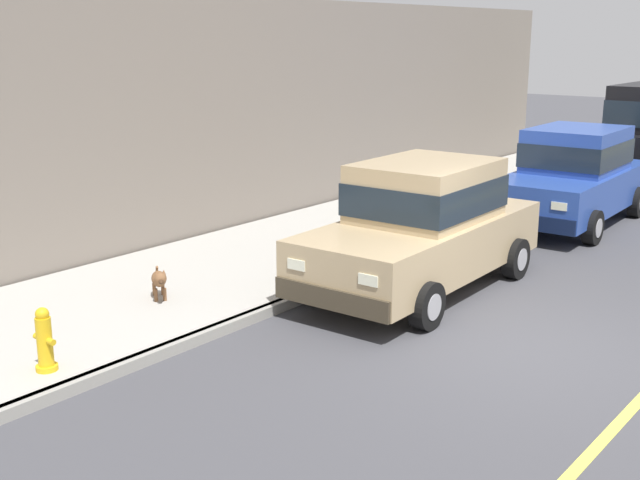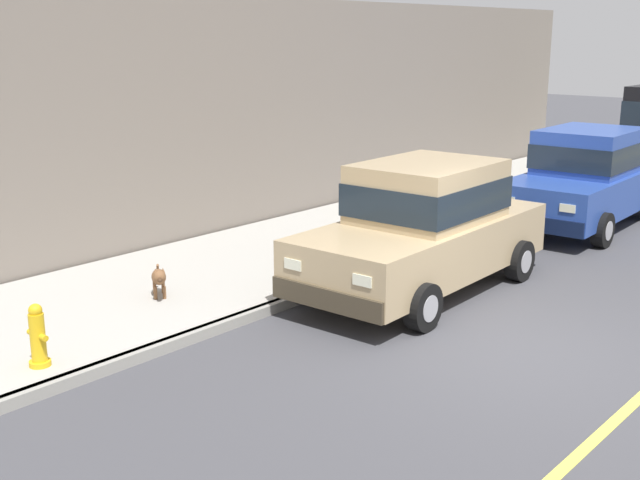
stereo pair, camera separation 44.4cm
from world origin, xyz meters
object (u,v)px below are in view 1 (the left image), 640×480
(car_tan_sedan, at_px, (423,225))
(fire_hydrant, at_px, (45,341))
(car_blue_sedan, at_px, (574,175))
(dog_brown, at_px, (159,280))

(car_tan_sedan, xyz_separation_m, fire_hydrant, (-1.46, -5.41, -0.51))
(car_tan_sedan, height_order, car_blue_sedan, same)
(car_blue_sedan, relative_size, fire_hydrant, 6.43)
(car_tan_sedan, height_order, fire_hydrant, car_tan_sedan)
(dog_brown, bearing_deg, car_blue_sedan, 74.13)
(car_blue_sedan, xyz_separation_m, dog_brown, (-2.45, -8.61, -0.55))
(car_tan_sedan, relative_size, car_blue_sedan, 1.00)
(dog_brown, relative_size, fire_hydrant, 0.89)
(car_blue_sedan, distance_m, fire_hydrant, 11.10)
(car_blue_sedan, distance_m, dog_brown, 8.97)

